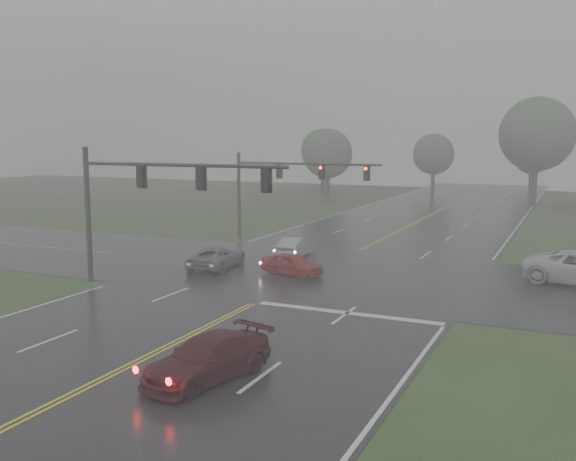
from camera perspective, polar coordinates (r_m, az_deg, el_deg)
The scene contains 15 objects.
ground at distance 19.32m, azimuth -23.69°, elevation -15.75°, with size 180.00×180.00×0.00m, color #2C431C.
main_road at distance 35.15m, azimuth 1.36°, elevation -4.34°, with size 18.00×160.00×0.02m, color black.
cross_street at distance 36.95m, azimuth 2.59°, elevation -3.73°, with size 120.00×14.00×0.02m, color black.
stop_bar at distance 28.50m, azimuth 5.28°, elevation -7.36°, with size 8.50×0.50×0.01m, color silver.
sedan_maroon at distance 21.13m, azimuth -7.13°, elevation -13.01°, with size 1.92×4.72×1.37m, color #3D0B0F.
sedan_red at distance 36.10m, azimuth 0.36°, elevation -4.00°, with size 1.47×3.65×1.24m, color maroon.
sedan_silver at distance 41.75m, azimuth 0.70°, elevation -2.34°, with size 1.36×3.89×1.28m, color #9A9CA2.
car_grey at distance 38.31m, azimuth -6.31°, elevation -3.34°, with size 2.16×4.68×1.30m, color slate.
signal_gantry_near at distance 33.23m, azimuth -12.83°, elevation 3.48°, with size 11.83×0.31×7.18m.
signal_gantry_far at distance 47.48m, azimuth -0.70°, elevation 4.55°, with size 11.36×0.33×6.59m.
tree_nw_a at distance 78.36m, azimuth 3.53°, elevation 6.83°, with size 6.03×6.03×8.85m.
tree_ne_a at distance 78.31m, azimuth 21.26°, elevation 7.98°, with size 8.40×8.40×12.33m.
tree_n_mid at distance 91.49m, azimuth 12.81°, elevation 6.62°, with size 5.67×5.67×8.33m.
tree_nw_b at distance 90.25m, azimuth 3.11°, elevation 7.09°, with size 6.16×6.16×9.04m.
tree_n_far at distance 100.35m, azimuth 20.87°, elevation 6.19°, with size 5.28×5.28×7.76m.
Camera 1 is at (13.48, -11.55, 7.60)m, focal length 40.00 mm.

